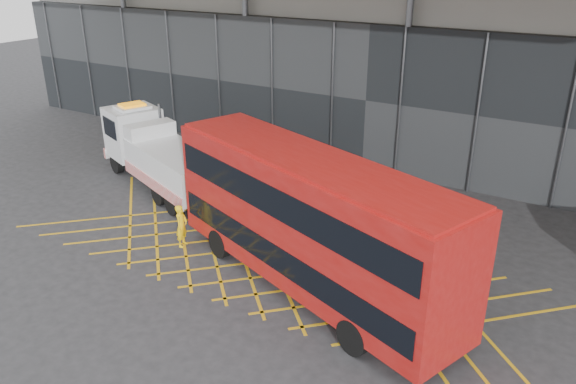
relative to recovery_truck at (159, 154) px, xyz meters
The scene contains 5 objects.
ground_plane 7.20m from the recovery_truck, 29.83° to the right, with size 120.00×120.00×0.00m, color #2A2A2C.
road_markings 10.04m from the recovery_truck, 20.55° to the right, with size 23.16×7.16×0.01m.
recovery_truck is the anchor object (origin of this frame).
bus_towed 12.31m from the recovery_truck, 21.34° to the right, with size 12.80×7.07×5.13m.
worker 6.96m from the recovery_truck, 39.61° to the right, with size 0.68×0.44×1.85m, color yellow.
Camera 1 is at (13.96, -16.53, 11.47)m, focal length 35.00 mm.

